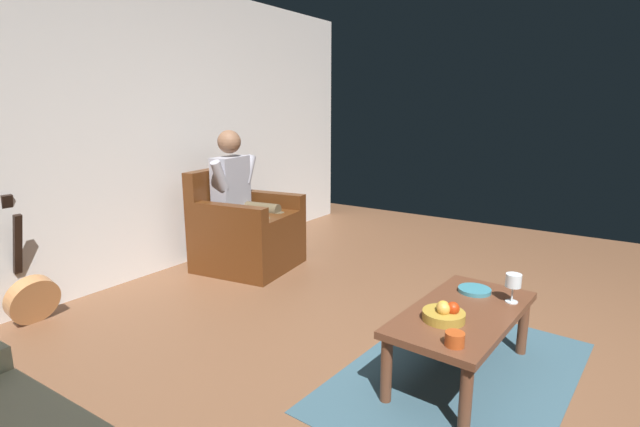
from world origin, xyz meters
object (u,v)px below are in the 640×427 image
person_seated (242,194)px  coffee_table (463,320)px  armchair (245,233)px  guitar (31,295)px  decorative_dish (475,290)px  candle_jar (455,339)px  fruit_bowl (444,314)px  wine_glass_near (513,282)px

person_seated → coffee_table: (0.73, 2.34, -0.37)m
armchair → guitar: (1.76, -0.41, -0.12)m
decorative_dish → candle_jar: 0.74m
guitar → fruit_bowl: size_ratio=4.11×
armchair → coffee_table: armchair is taller
coffee_table → guitar: size_ratio=1.17×
fruit_bowl → wine_glass_near: bearing=152.0°
wine_glass_near → coffee_table: bearing=-36.2°
coffee_table → candle_jar: 0.44m
fruit_bowl → candle_jar: fruit_bowl is taller
guitar → fruit_bowl: bearing=107.3°
wine_glass_near → decorative_dish: wine_glass_near is taller
coffee_table → decorative_dish: decorative_dish is taller
fruit_bowl → decorative_dish: (-0.49, 0.02, -0.03)m
fruit_bowl → candle_jar: (0.24, 0.14, -0.01)m
wine_glass_near → armchair: bearing=-100.5°
person_seated → wine_glass_near: size_ratio=7.54×
wine_glass_near → fruit_bowl: size_ratio=0.77×
armchair → coffee_table: size_ratio=0.87×
wine_glass_near → fruit_bowl: 0.52m
coffee_table → armchair: bearing=-107.6°
armchair → coffee_table: bearing=63.9°
armchair → guitar: armchair is taller
person_seated → coffee_table: 2.48m
armchair → fruit_bowl: armchair is taller
person_seated → coffee_table: size_ratio=1.20×
decorative_dish → person_seated: bearing=-100.5°
guitar → candle_jar: guitar is taller
armchair → coffee_table: (0.73, 2.32, 0.01)m
armchair → candle_jar: armchair is taller
armchair → fruit_bowl: 2.46m
armchair → guitar: bearing=-21.8°
coffee_table → fruit_bowl: bearing=-13.6°
armchair → person_seated: 0.38m
guitar → decorative_dish: bearing=116.1°
guitar → candle_jar: 2.90m
person_seated → coffee_table: bearing=64.2°
wine_glass_near → decorative_dish: 0.25m
armchair → decorative_dish: 2.33m
person_seated → fruit_bowl: size_ratio=5.81×
armchair → guitar: size_ratio=1.02×
candle_jar → decorative_dish: bearing=-170.7°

